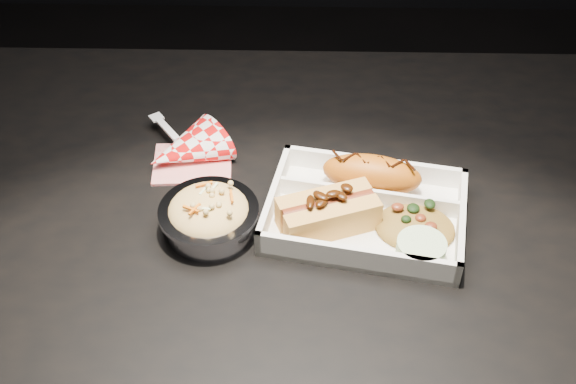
{
  "coord_description": "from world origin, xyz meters",
  "views": [
    {
      "loc": [
        0.0,
        -0.7,
        1.41
      ],
      "look_at": [
        -0.01,
        -0.04,
        0.81
      ],
      "focal_mm": 45.0,
      "sensor_mm": 36.0,
      "label": 1
    }
  ],
  "objects_px": {
    "fried_pastry": "(372,174)",
    "foil_coleslaw_cup": "(209,215)",
    "dining_table": "(298,254)",
    "hotdog": "(328,211)",
    "napkin_fork": "(186,150)",
    "food_tray": "(365,215)"
  },
  "relations": [
    {
      "from": "foil_coleslaw_cup",
      "to": "napkin_fork",
      "type": "distance_m",
      "value": 0.15
    },
    {
      "from": "dining_table",
      "to": "fried_pastry",
      "type": "bearing_deg",
      "value": 18.0
    },
    {
      "from": "fried_pastry",
      "to": "foil_coleslaw_cup",
      "type": "distance_m",
      "value": 0.22
    },
    {
      "from": "food_tray",
      "to": "napkin_fork",
      "type": "xyz_separation_m",
      "value": [
        -0.25,
        0.12,
        0.01
      ]
    },
    {
      "from": "food_tray",
      "to": "fried_pastry",
      "type": "bearing_deg",
      "value": 90.0
    },
    {
      "from": "food_tray",
      "to": "foil_coleslaw_cup",
      "type": "distance_m",
      "value": 0.2
    },
    {
      "from": "dining_table",
      "to": "napkin_fork",
      "type": "bearing_deg",
      "value": 149.11
    },
    {
      "from": "hotdog",
      "to": "napkin_fork",
      "type": "bearing_deg",
      "value": 125.09
    },
    {
      "from": "food_tray",
      "to": "fried_pastry",
      "type": "xyz_separation_m",
      "value": [
        0.01,
        0.05,
        0.02
      ]
    },
    {
      "from": "dining_table",
      "to": "fried_pastry",
      "type": "distance_m",
      "value": 0.16
    },
    {
      "from": "hotdog",
      "to": "foil_coleslaw_cup",
      "type": "xyz_separation_m",
      "value": [
        -0.15,
        -0.01,
        -0.0
      ]
    },
    {
      "from": "food_tray",
      "to": "foil_coleslaw_cup",
      "type": "xyz_separation_m",
      "value": [
        -0.2,
        -0.02,
        0.02
      ]
    },
    {
      "from": "fried_pastry",
      "to": "foil_coleslaw_cup",
      "type": "xyz_separation_m",
      "value": [
        -0.21,
        -0.08,
        -0.0
      ]
    },
    {
      "from": "fried_pastry",
      "to": "hotdog",
      "type": "bearing_deg",
      "value": -129.61
    },
    {
      "from": "fried_pastry",
      "to": "napkin_fork",
      "type": "distance_m",
      "value": 0.27
    },
    {
      "from": "dining_table",
      "to": "food_tray",
      "type": "xyz_separation_m",
      "value": [
        0.09,
        -0.02,
        0.1
      ]
    },
    {
      "from": "food_tray",
      "to": "dining_table",
      "type": "bearing_deg",
      "value": 176.12
    },
    {
      "from": "foil_coleslaw_cup",
      "to": "napkin_fork",
      "type": "relative_size",
      "value": 0.8
    },
    {
      "from": "dining_table",
      "to": "napkin_fork",
      "type": "height_order",
      "value": "napkin_fork"
    },
    {
      "from": "food_tray",
      "to": "napkin_fork",
      "type": "bearing_deg",
      "value": 165.13
    },
    {
      "from": "dining_table",
      "to": "foil_coleslaw_cup",
      "type": "xyz_separation_m",
      "value": [
        -0.11,
        -0.05,
        0.12
      ]
    },
    {
      "from": "dining_table",
      "to": "hotdog",
      "type": "bearing_deg",
      "value": -47.44
    }
  ]
}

